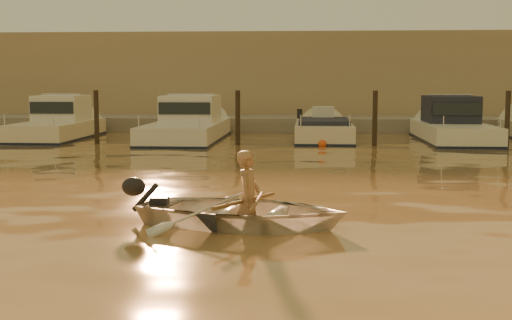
# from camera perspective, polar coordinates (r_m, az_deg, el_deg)

# --- Properties ---
(ground_plane) EXTENTS (160.00, 160.00, 0.00)m
(ground_plane) POSITION_cam_1_polar(r_m,az_deg,el_deg) (12.72, -6.71, -4.39)
(ground_plane) COLOR olive
(ground_plane) RESTS_ON ground
(dinghy) EXTENTS (3.89, 3.14, 0.71)m
(dinghy) POSITION_cam_1_polar(r_m,az_deg,el_deg) (11.65, -1.08, -4.16)
(dinghy) COLOR silver
(dinghy) RESTS_ON ground_plane
(person) EXTENTS (0.48, 0.63, 1.54)m
(person) POSITION_cam_1_polar(r_m,az_deg,el_deg) (11.58, -0.61, -3.03)
(person) COLOR #A37651
(person) RESTS_ON dinghy
(outboard_motor) EXTENTS (0.97, 0.59, 0.70)m
(outboard_motor) POSITION_cam_1_polar(r_m,az_deg,el_deg) (12.19, -7.82, -3.54)
(outboard_motor) COLOR black
(outboard_motor) RESTS_ON dinghy
(oar_port) EXTENTS (0.08, 2.10, 0.13)m
(oar_port) POSITION_cam_1_polar(r_m,az_deg,el_deg) (11.55, 0.10, -3.33)
(oar_port) COLOR olive
(oar_port) RESTS_ON dinghy
(oar_starboard) EXTENTS (0.86, 1.96, 0.13)m
(oar_starboard) POSITION_cam_1_polar(r_m,az_deg,el_deg) (11.61, -0.85, -3.28)
(oar_starboard) COLOR brown
(oar_starboard) RESTS_ON dinghy
(moored_boat_1) EXTENTS (2.31, 6.85, 1.75)m
(moored_boat_1) POSITION_cam_1_polar(r_m,az_deg,el_deg) (30.10, -15.63, 2.84)
(moored_boat_1) COLOR beige
(moored_boat_1) RESTS_ON ground_plane
(moored_boat_2) EXTENTS (2.68, 8.83, 1.75)m
(moored_boat_2) POSITION_cam_1_polar(r_m,az_deg,el_deg) (28.72, -5.48, 2.89)
(moored_boat_2) COLOR silver
(moored_boat_2) RESTS_ON ground_plane
(moored_boat_3) EXTENTS (2.19, 6.26, 0.95)m
(moored_boat_3) POSITION_cam_1_polar(r_m,az_deg,el_deg) (28.35, 5.42, 2.04)
(moored_boat_3) COLOR beige
(moored_boat_3) RESTS_ON ground_plane
(moored_boat_4) EXTENTS (2.42, 7.39, 1.75)m
(moored_boat_4) POSITION_cam_1_polar(r_m,az_deg,el_deg) (28.88, 15.50, 2.71)
(moored_boat_4) COLOR silver
(moored_boat_4) RESTS_ON ground_plane
(piling_1) EXTENTS (0.18, 0.18, 2.20)m
(piling_1) POSITION_cam_1_polar(r_m,az_deg,el_deg) (27.27, -12.64, 3.16)
(piling_1) COLOR #2D2319
(piling_1) RESTS_ON ground_plane
(piling_2) EXTENTS (0.18, 0.18, 2.20)m
(piling_2) POSITION_cam_1_polar(r_m,az_deg,el_deg) (26.23, -1.47, 3.19)
(piling_2) COLOR #2D2319
(piling_2) RESTS_ON ground_plane
(piling_3) EXTENTS (0.18, 0.18, 2.20)m
(piling_3) POSITION_cam_1_polar(r_m,az_deg,el_deg) (26.22, 9.49, 3.10)
(piling_3) COLOR #2D2319
(piling_3) RESTS_ON ground_plane
(piling_4) EXTENTS (0.18, 0.18, 2.20)m
(piling_4) POSITION_cam_1_polar(r_m,az_deg,el_deg) (27.06, 19.46, 2.92)
(piling_4) COLOR #2D2319
(piling_4) RESTS_ON ground_plane
(fender_b) EXTENTS (0.30, 0.30, 0.30)m
(fender_b) POSITION_cam_1_polar(r_m,az_deg,el_deg) (27.37, -15.74, 1.40)
(fender_b) COLOR orange
(fender_b) RESTS_ON ground_plane
(fender_c) EXTENTS (0.30, 0.30, 0.30)m
(fender_c) POSITION_cam_1_polar(r_m,az_deg,el_deg) (24.75, -4.22, 1.12)
(fender_c) COLOR silver
(fender_c) RESTS_ON ground_plane
(fender_d) EXTENTS (0.30, 0.30, 0.30)m
(fender_d) POSITION_cam_1_polar(r_m,az_deg,el_deg) (25.63, 5.33, 1.30)
(fender_d) COLOR #E7511B
(fender_d) RESTS_ON ground_plane
(fender_e) EXTENTS (0.30, 0.30, 0.30)m
(fender_e) POSITION_cam_1_polar(r_m,az_deg,el_deg) (25.86, 15.04, 1.15)
(fender_e) COLOR silver
(fender_e) RESTS_ON ground_plane
(quay) EXTENTS (52.00, 4.00, 1.00)m
(quay) POSITION_cam_1_polar(r_m,az_deg,el_deg) (33.92, 0.15, 2.65)
(quay) COLOR gray
(quay) RESTS_ON ground_plane
(waterfront_building) EXTENTS (46.00, 7.00, 4.80)m
(waterfront_building) POSITION_cam_1_polar(r_m,az_deg,el_deg) (39.33, 0.72, 6.45)
(waterfront_building) COLOR #9E8466
(waterfront_building) RESTS_ON quay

